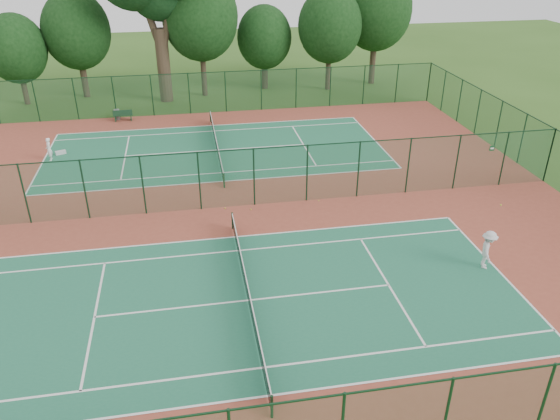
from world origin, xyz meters
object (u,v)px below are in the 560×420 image
object	(u,v)px
player_near	(488,250)
bench	(123,115)
trash_bin	(117,114)
player_far	(49,149)
kit_bag	(61,153)

from	to	relation	value
player_near	bench	size ratio (longest dim) A/B	1.21
trash_bin	bench	distance (m)	0.75
player_far	trash_bin	distance (m)	9.17
player_near	trash_bin	world-z (taller)	player_near
player_far	trash_bin	world-z (taller)	player_far
player_near	kit_bag	xyz separation A→B (m)	(-22.29, 18.56, -0.84)
bench	kit_bag	distance (m)	7.80
bench	player_far	bearing A→B (deg)	-122.94
player_far	kit_bag	distance (m)	1.31
bench	kit_bag	bearing A→B (deg)	-123.41
player_near	player_far	world-z (taller)	player_near
player_far	kit_bag	bearing A→B (deg)	144.47
trash_bin	kit_bag	distance (m)	8.05
trash_bin	player_far	bearing A→B (deg)	-114.39
player_far	player_near	bearing A→B (deg)	42.41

